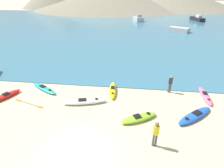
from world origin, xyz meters
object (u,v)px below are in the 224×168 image
kayak_on_sand_0 (85,102)px  moored_boat_2 (179,30)px  moored_boat_0 (197,19)px  moored_boat_3 (138,19)px  person_near_foreground (156,133)px  person_near_waterline (170,83)px  kayak_on_sand_6 (205,96)px  kayak_on_sand_2 (5,96)px  kayak_on_sand_4 (139,118)px  kayak_on_sand_1 (195,115)px  kayak_on_sand_3 (44,88)px  kayak_on_sand_5 (113,90)px  loose_paddle (29,104)px

kayak_on_sand_0 → moored_boat_2: size_ratio=0.76×
moored_boat_0 → moored_boat_3: bearing=-170.4°
person_near_foreground → person_near_waterline: size_ratio=1.05×
kayak_on_sand_6 → moored_boat_3: 42.08m
kayak_on_sand_2 → kayak_on_sand_4: bearing=-7.8°
kayak_on_sand_0 → kayak_on_sand_1: kayak_on_sand_0 is taller
kayak_on_sand_1 → kayak_on_sand_4: bearing=-169.2°
moored_boat_3 → moored_boat_2: bearing=-60.2°
kayak_on_sand_0 → kayak_on_sand_4: kayak_on_sand_0 is taller
kayak_on_sand_4 → kayak_on_sand_6: (5.45, 3.58, -0.03)m
kayak_on_sand_4 → moored_boat_3: 45.38m
moored_boat_2 → kayak_on_sand_4: bearing=-106.5°
kayak_on_sand_3 → moored_boat_3: moored_boat_3 is taller
kayak_on_sand_2 → moored_boat_0: size_ratio=0.43×
kayak_on_sand_5 → kayak_on_sand_0: bearing=-133.6°
kayak_on_sand_0 → kayak_on_sand_5: 2.82m
kayak_on_sand_2 → moored_boat_0: bearing=58.4°
kayak_on_sand_2 → person_near_waterline: person_near_waterline is taller
kayak_on_sand_5 → kayak_on_sand_6: size_ratio=0.99×
kayak_on_sand_4 → moored_boat_2: size_ratio=0.59×
kayak_on_sand_2 → kayak_on_sand_3: (2.49, 1.73, -0.04)m
kayak_on_sand_3 → person_near_waterline: (10.90, 0.81, 0.77)m
kayak_on_sand_2 → moored_boat_0: (28.85, 46.87, 0.46)m
moored_boat_2 → person_near_foreground: bearing=-104.1°
person_near_waterline → moored_boat_2: size_ratio=0.35×
person_near_waterline → kayak_on_sand_5: bearing=-174.2°
kayak_on_sand_6 → person_near_foreground: size_ratio=1.78×
person_near_waterline → moored_boat_2: 27.31m
kayak_on_sand_4 → moored_boat_0: 51.62m
kayak_on_sand_0 → moored_boat_2: 31.92m
kayak_on_sand_3 → moored_boat_0: 52.27m
moored_boat_3 → loose_paddle: moored_boat_3 is taller
kayak_on_sand_3 → moored_boat_0: (26.36, 45.14, 0.51)m
kayak_on_sand_6 → moored_boat_0: (12.65, 44.76, 0.50)m
loose_paddle → kayak_on_sand_2: bearing=167.0°
moored_boat_2 → loose_paddle: bearing=-120.5°
kayak_on_sand_5 → person_near_waterline: bearing=5.8°
kayak_on_sand_2 → moored_boat_3: 45.34m
kayak_on_sand_4 → person_near_foreground: (0.82, -2.15, 0.77)m
moored_boat_2 → loose_paddle: size_ratio=1.67×
kayak_on_sand_3 → person_near_waterline: person_near_waterline is taller
kayak_on_sand_5 → moored_boat_3: bearing=86.3°
kayak_on_sand_2 → moored_boat_2: 35.19m
kayak_on_sand_0 → moored_boat_0: 51.85m
kayak_on_sand_1 → moored_boat_3: size_ratio=0.67×
person_near_foreground → moored_boat_2: size_ratio=0.37×
kayak_on_sand_6 → person_near_waterline: size_ratio=1.87×
person_near_waterline → moored_boat_0: moored_boat_0 is taller
loose_paddle → kayak_on_sand_4: bearing=-6.3°
kayak_on_sand_6 → kayak_on_sand_3: bearing=-178.4°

